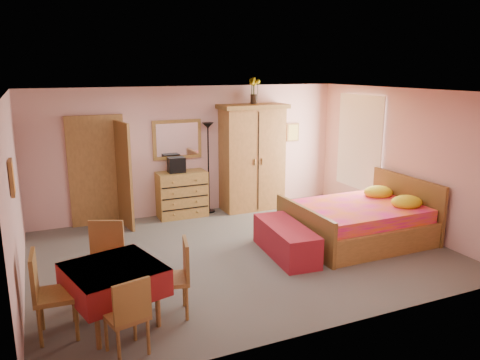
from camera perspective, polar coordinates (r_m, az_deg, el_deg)
name	(u,v)px	position (r m, az deg, el deg)	size (l,w,h in m)	color
floor	(242,253)	(7.75, 0.23, -8.85)	(6.50, 6.50, 0.00)	#615C56
ceiling	(242,92)	(7.17, 0.25, 10.74)	(6.50, 6.50, 0.00)	brown
wall_back	(192,150)	(9.64, -5.87, 3.60)	(6.50, 0.10, 2.60)	#D39E99
wall_front	(335,222)	(5.26, 11.51, -5.03)	(6.50, 0.10, 2.60)	#D39E99
wall_left	(14,198)	(6.75, -25.85, -2.00)	(0.10, 5.00, 2.60)	#D39E99
wall_right	(402,159)	(9.15, 19.17, 2.38)	(0.10, 5.00, 2.60)	#D39E99
doorway	(97,172)	(9.27, -17.00, 0.94)	(1.06, 0.12, 2.15)	#9E6B35
window	(360,142)	(9.99, 14.40, 4.47)	(0.08, 1.40, 1.95)	white
picture_left	(12,178)	(6.07, -26.08, 0.27)	(0.04, 0.32, 0.42)	orange
picture_back	(293,132)	(10.54, 6.44, 5.80)	(0.30, 0.04, 0.40)	#D8BF59
chest_of_drawers	(182,194)	(9.52, -7.10, -1.73)	(0.98, 0.49, 0.93)	#AA7C39
wall_mirror	(177,139)	(9.50, -7.66, 4.93)	(1.00, 0.05, 0.79)	silver
stereo	(176,165)	(9.34, -7.75, 1.84)	(0.33, 0.24, 0.30)	black
floor_lamp	(208,168)	(9.64, -3.86, 1.45)	(0.24, 0.24, 1.88)	black
wardrobe	(252,157)	(9.87, 1.45, 2.78)	(1.42, 0.73, 2.22)	#A67038
sunflower_vase	(254,91)	(9.82, 1.72, 10.84)	(0.21, 0.21, 0.54)	yellow
bed	(358,212)	(8.37, 14.16, -3.75)	(2.27, 1.78, 1.05)	#E8168A
bench	(286,240)	(7.61, 5.59, -7.32)	(0.55, 1.50, 0.50)	maroon
dining_table	(115,295)	(5.80, -15.00, -13.42)	(1.00, 1.00, 0.73)	maroon
chair_south	(126,315)	(5.21, -13.75, -15.64)	(0.40, 0.40, 0.89)	olive
chair_north	(104,263)	(6.37, -16.30, -9.64)	(0.46, 0.46, 1.01)	olive
chair_west	(56,294)	(5.71, -21.47, -12.81)	(0.46, 0.46, 1.01)	olive
chair_east	(170,279)	(5.82, -8.48, -11.82)	(0.43, 0.43, 0.95)	#A16D36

